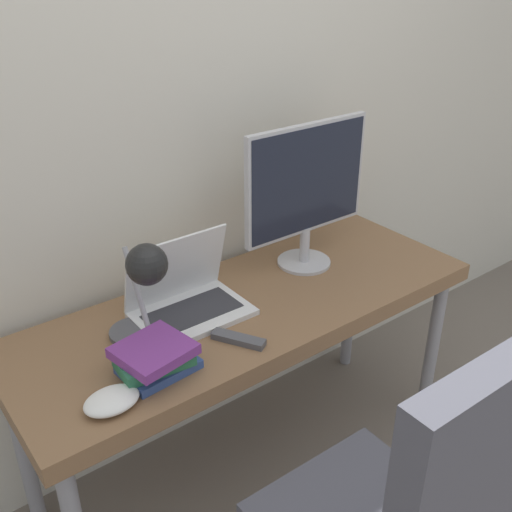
{
  "coord_description": "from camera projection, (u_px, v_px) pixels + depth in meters",
  "views": [
    {
      "loc": [
        -1.0,
        -1.06,
        1.78
      ],
      "look_at": [
        0.01,
        0.26,
        0.91
      ],
      "focal_mm": 42.0,
      "sensor_mm": 36.0,
      "label": 1
    }
  ],
  "objects": [
    {
      "name": "wall_back",
      "position": [
        184.0,
        108.0,
        1.96
      ],
      "size": [
        8.0,
        0.05,
        2.6
      ],
      "color": "beige",
      "rests_on": "ground_plane"
    },
    {
      "name": "laptop",
      "position": [
        187.0,
        298.0,
        1.89
      ],
      "size": [
        0.35,
        0.25,
        0.25
      ],
      "color": "silver",
      "rests_on": "desk"
    },
    {
      "name": "desk_lamp",
      "position": [
        144.0,
        280.0,
        1.62
      ],
      "size": [
        0.15,
        0.26,
        0.35
      ],
      "color": "#4C4C51",
      "rests_on": "desk"
    },
    {
      "name": "ground_plane",
      "position": [
        299.0,
        512.0,
        2.11
      ],
      "size": [
        12.0,
        12.0,
        0.0
      ],
      "primitive_type": "plane",
      "color": "#70665B"
    },
    {
      "name": "book_stack",
      "position": [
        155.0,
        359.0,
        1.62
      ],
      "size": [
        0.23,
        0.2,
        0.09
      ],
      "color": "#334C8C",
      "rests_on": "desk"
    },
    {
      "name": "desk",
      "position": [
        250.0,
        319.0,
        2.01
      ],
      "size": [
        1.6,
        0.58,
        0.73
      ],
      "color": "brown",
      "rests_on": "ground_plane"
    },
    {
      "name": "tv_remote",
      "position": [
        238.0,
        339.0,
        1.77
      ],
      "size": [
        0.12,
        0.16,
        0.02
      ],
      "color": "#4C4C51",
      "rests_on": "desk"
    },
    {
      "name": "game_controller",
      "position": [
        112.0,
        401.0,
        1.52
      ],
      "size": [
        0.15,
        0.11,
        0.04
      ],
      "color": "white",
      "rests_on": "desk"
    },
    {
      "name": "monitor",
      "position": [
        306.0,
        188.0,
        2.07
      ],
      "size": [
        0.52,
        0.2,
        0.52
      ],
      "color": "#B7B7BC",
      "rests_on": "desk"
    }
  ]
}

